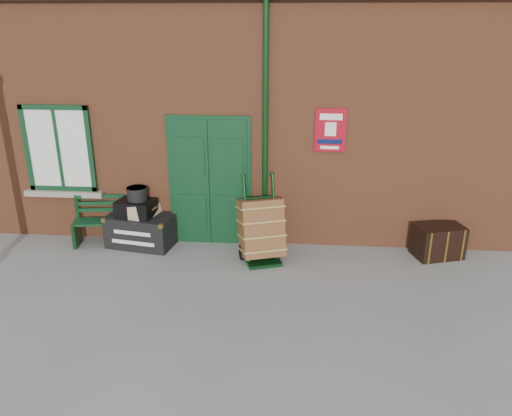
# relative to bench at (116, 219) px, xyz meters

# --- Properties ---
(ground) EXTENTS (80.00, 80.00, 0.00)m
(ground) POSITION_rel_bench_xyz_m (1.97, -1.32, -0.44)
(ground) COLOR gray
(ground) RESTS_ON ground
(station_building) EXTENTS (10.30, 4.30, 4.36)m
(station_building) POSITION_rel_bench_xyz_m (1.97, 2.17, 1.72)
(station_building) COLOR brown
(station_building) RESTS_ON ground
(bench) EXTENTS (1.47, 0.65, 0.88)m
(bench) POSITION_rel_bench_xyz_m (0.00, 0.00, 0.00)
(bench) COLOR #0E351B
(bench) RESTS_ON ground
(houdini_trunk) EXTENTS (1.20, 0.79, 0.56)m
(houdini_trunk) POSITION_rel_bench_xyz_m (0.47, -0.10, -0.16)
(houdini_trunk) COLOR black
(houdini_trunk) RESTS_ON ground
(strongbox) EXTENTS (0.68, 0.54, 0.28)m
(strongbox) POSITION_rel_bench_xyz_m (0.42, -0.10, 0.25)
(strongbox) COLOR black
(strongbox) RESTS_ON houdini_trunk
(hatbox) EXTENTS (0.39, 0.39, 0.22)m
(hatbox) POSITION_rel_bench_xyz_m (0.45, -0.07, 0.50)
(hatbox) COLOR black
(hatbox) RESTS_ON strongbox
(suitcase_back) EXTENTS (0.48, 0.63, 0.81)m
(suitcase_back) POSITION_rel_bench_xyz_m (0.52, -0.07, -0.04)
(suitcase_back) COLOR tan
(suitcase_back) RESTS_ON ground
(suitcase_front) EXTENTS (0.51, 0.59, 0.70)m
(suitcase_front) POSITION_rel_bench_xyz_m (0.70, -0.07, -0.09)
(suitcase_front) COLOR tan
(suitcase_front) RESTS_ON ground
(porter_trolley) EXTENTS (0.87, 0.90, 1.39)m
(porter_trolley) POSITION_rel_bench_xyz_m (2.60, -0.46, 0.10)
(porter_trolley) COLOR black
(porter_trolley) RESTS_ON ground
(dark_trunk) EXTENTS (0.87, 0.70, 0.55)m
(dark_trunk) POSITION_rel_bench_xyz_m (5.53, -0.10, -0.17)
(dark_trunk) COLOR black
(dark_trunk) RESTS_ON ground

